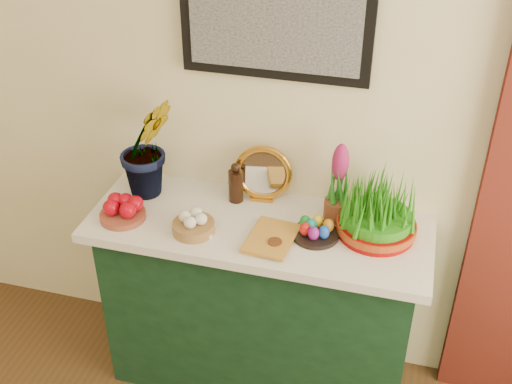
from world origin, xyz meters
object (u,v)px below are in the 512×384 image
at_px(hyacinth_green, 146,132).
at_px(mirror, 263,174).
at_px(sideboard, 259,307).
at_px(wheatgrass_sabzeh, 378,210).
at_px(book, 250,233).

height_order(hyacinth_green, mirror, hyacinth_green).
xyz_separation_m(sideboard, wheatgrass_sabzeh, (0.47, 0.05, 0.58)).
height_order(sideboard, hyacinth_green, hyacinth_green).
height_order(sideboard, mirror, mirror).
relative_size(hyacinth_green, book, 2.48).
bearing_deg(mirror, book, -86.03).
xyz_separation_m(book, wheatgrass_sabzeh, (0.48, 0.15, 0.10)).
bearing_deg(hyacinth_green, book, -65.54).
xyz_separation_m(hyacinth_green, wheatgrass_sabzeh, (0.98, -0.06, -0.18)).
height_order(book, wheatgrass_sabzeh, wheatgrass_sabzeh).
xyz_separation_m(hyacinth_green, book, (0.50, -0.20, -0.28)).
height_order(mirror, wheatgrass_sabzeh, wheatgrass_sabzeh).
distance_m(hyacinth_green, book, 0.61).
distance_m(sideboard, mirror, 0.61).
bearing_deg(hyacinth_green, sideboard, -54.89).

